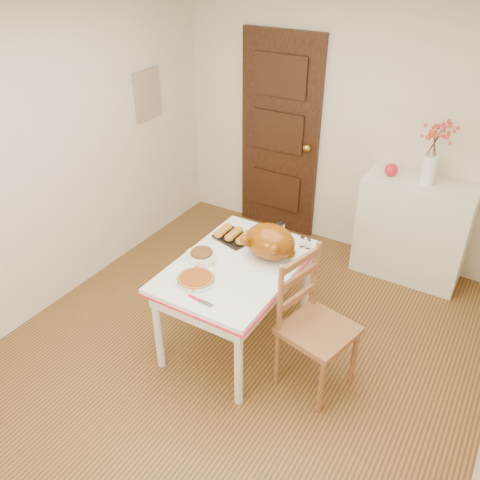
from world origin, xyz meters
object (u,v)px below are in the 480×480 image
Objects in this scene: chair_oak at (319,327)px; sideboard at (412,230)px; turkey_platter at (270,243)px; kitchen_table at (237,303)px; pumpkin_pie at (196,279)px.

sideboard is at bearing 7.14° from chair_oak.
chair_oak is 2.29× the size of turkey_platter.
kitchen_table is at bearing -118.96° from sideboard.
kitchen_table is at bearing -117.11° from turkey_platter.
turkey_platter reaches higher than kitchen_table.
sideboard reaches higher than kitchen_table.
sideboard is at bearing 61.04° from kitchen_table.
pumpkin_pie is at bearing 119.79° from chair_oak.
turkey_platter reaches higher than sideboard.
kitchen_table is 0.73m from chair_oak.
turkey_platter is at bearing -116.44° from sideboard.
pumpkin_pie is (-0.13, -0.33, 0.40)m from kitchen_table.
turkey_platter is at bearing 59.15° from pumpkin_pie.
chair_oak is 0.91m from pumpkin_pie.
sideboard is at bearing 81.77° from turkey_platter.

